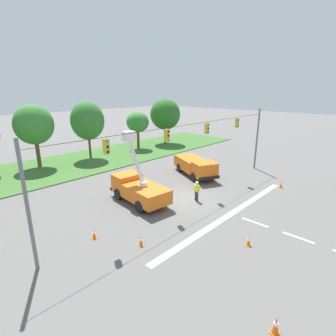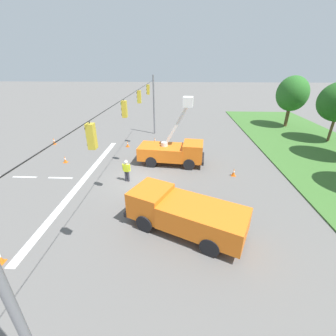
{
  "view_description": "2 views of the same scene",
  "coord_description": "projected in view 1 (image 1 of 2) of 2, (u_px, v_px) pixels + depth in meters",
  "views": [
    {
      "loc": [
        -16.94,
        -13.48,
        9.37
      ],
      "look_at": [
        2.03,
        4.35,
        1.52
      ],
      "focal_mm": 28.0,
      "sensor_mm": 36.0,
      "label": 1
    },
    {
      "loc": [
        15.69,
        3.24,
        8.49
      ],
      "look_at": [
        0.33,
        2.45,
        1.26
      ],
      "focal_mm": 24.0,
      "sensor_mm": 36.0,
      "label": 2
    }
  ],
  "objects": [
    {
      "name": "ground_plane",
      "position": [
        188.0,
        199.0,
        23.37
      ],
      "size": [
        200.0,
        200.0,
        0.0
      ],
      "primitive_type": "plane",
      "color": "#605E5B"
    },
    {
      "name": "grass_verge",
      "position": [
        84.0,
        162.0,
        35.16
      ],
      "size": [
        56.0,
        12.0,
        0.1
      ],
      "primitive_type": "cube",
      "color": "#3D6B2D",
      "rests_on": "ground"
    },
    {
      "name": "lane_markings",
      "position": [
        248.0,
        220.0,
        19.55
      ],
      "size": [
        17.6,
        15.25,
        0.01
      ],
      "color": "silver",
      "rests_on": "ground"
    },
    {
      "name": "signal_gantry",
      "position": [
        189.0,
        149.0,
        22.01
      ],
      "size": [
        26.2,
        0.33,
        7.2
      ],
      "color": "slate",
      "rests_on": "ground"
    },
    {
      "name": "tree_centre",
      "position": [
        34.0,
        125.0,
        31.33
      ],
      "size": [
        4.6,
        4.16,
        7.7
      ],
      "color": "brown",
      "rests_on": "ground"
    },
    {
      "name": "tree_east",
      "position": [
        88.0,
        121.0,
        35.35
      ],
      "size": [
        4.5,
        4.32,
        7.89
      ],
      "color": "brown",
      "rests_on": "ground"
    },
    {
      "name": "tree_far_east",
      "position": [
        138.0,
        122.0,
        41.74
      ],
      "size": [
        3.53,
        3.61,
        5.96
      ],
      "color": "brown",
      "rests_on": "ground"
    },
    {
      "name": "tree_east_end",
      "position": [
        165.0,
        114.0,
        45.53
      ],
      "size": [
        5.08,
        5.27,
        7.83
      ],
      "color": "brown",
      "rests_on": "ground"
    },
    {
      "name": "utility_truck_bucket_lift",
      "position": [
        138.0,
        188.0,
        22.43
      ],
      "size": [
        3.09,
        6.13,
        5.99
      ],
      "color": "orange",
      "rests_on": "ground"
    },
    {
      "name": "utility_truck_support_near",
      "position": [
        195.0,
        166.0,
        29.36
      ],
      "size": [
        4.94,
        6.92,
        2.05
      ],
      "color": "orange",
      "rests_on": "ground"
    },
    {
      "name": "road_worker",
      "position": [
        197.0,
        190.0,
        22.74
      ],
      "size": [
        0.31,
        0.64,
        1.77
      ],
      "color": "#383842",
      "rests_on": "ground"
    },
    {
      "name": "traffic_cone_foreground_left",
      "position": [
        124.0,
        179.0,
        27.61
      ],
      "size": [
        0.36,
        0.36,
        0.69
      ],
      "color": "orange",
      "rests_on": "ground"
    },
    {
      "name": "traffic_cone_foreground_right",
      "position": [
        276.0,
        325.0,
        10.38
      ],
      "size": [
        0.36,
        0.36,
        0.78
      ],
      "color": "orange",
      "rests_on": "ground"
    },
    {
      "name": "traffic_cone_mid_left",
      "position": [
        94.0,
        234.0,
        17.1
      ],
      "size": [
        0.36,
        0.36,
        0.62
      ],
      "color": "orange",
      "rests_on": "ground"
    },
    {
      "name": "traffic_cone_near_bucket",
      "position": [
        281.0,
        184.0,
        25.91
      ],
      "size": [
        0.36,
        0.36,
        0.69
      ],
      "color": "orange",
      "rests_on": "ground"
    },
    {
      "name": "traffic_cone_lane_edge_a",
      "position": [
        141.0,
        241.0,
        16.31
      ],
      "size": [
        0.36,
        0.36,
        0.65
      ],
      "color": "orange",
      "rests_on": "ground"
    },
    {
      "name": "traffic_cone_lane_edge_b",
      "position": [
        249.0,
        241.0,
        16.3
      ],
      "size": [
        0.36,
        0.36,
        0.64
      ],
      "color": "orange",
      "rests_on": "ground"
    }
  ]
}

